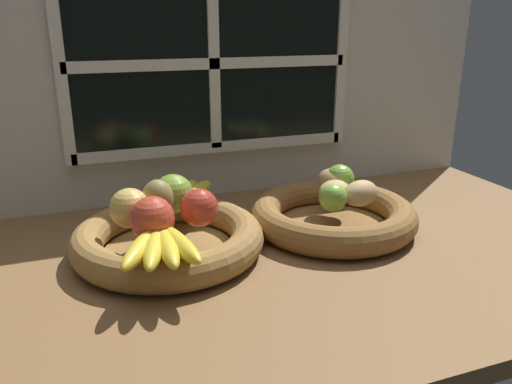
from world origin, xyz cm
name	(u,v)px	position (x,y,z in cm)	size (l,w,h in cm)	color
ground_plane	(257,247)	(0.00, 0.00, -1.50)	(140.00, 90.00, 3.00)	brown
back_wall	(212,77)	(0.00, 29.77, 27.88)	(140.00, 4.60, 55.00)	silver
fruit_bowl_left	(169,240)	(-17.00, -0.28, 2.74)	(34.44, 34.44, 5.83)	olive
fruit_bowl_right	(334,216)	(16.40, -0.28, 2.74)	(33.26, 33.26, 5.83)	brown
apple_green_back	(173,194)	(-14.85, 4.57, 9.58)	(7.49, 7.49, 7.49)	#7AA338
apple_golden_left	(130,208)	(-23.24, 0.53, 9.34)	(7.01, 7.01, 7.01)	#DBB756
apple_red_right	(199,208)	(-11.83, -2.96, 9.19)	(6.71, 6.71, 6.71)	#B73828
apple_red_front	(152,219)	(-20.47, -6.11, 9.52)	(7.38, 7.38, 7.38)	#CC422D
pear_brown	(158,200)	(-18.11, 2.03, 9.64)	(5.77, 5.85, 7.62)	olive
banana_bunch_front	(161,244)	(-20.25, -11.86, 7.36)	(13.40, 17.21, 3.06)	yellow
banana_bunch_back	(183,194)	(-11.98, 10.20, 7.37)	(12.45, 16.88, 3.07)	yellow
potato_large	(335,191)	(16.40, -0.28, 7.97)	(7.05, 5.64, 4.28)	tan
potato_back	(333,181)	(18.63, 4.63, 8.42)	(7.68, 5.93, 5.18)	#A38451
potato_small	(360,193)	(19.97, -3.84, 8.34)	(7.95, 5.45, 5.01)	tan
lime_near	(333,198)	(13.52, -4.60, 8.47)	(5.28, 5.28, 5.28)	#7AAD3D
lime_far	(340,179)	(19.76, 4.04, 8.90)	(6.13, 6.13, 6.13)	#6B9E33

